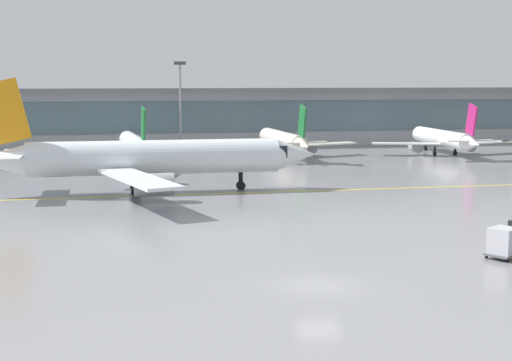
{
  "coord_description": "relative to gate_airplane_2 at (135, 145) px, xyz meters",
  "views": [
    {
      "loc": [
        -10.61,
        -38.29,
        11.2
      ],
      "look_at": [
        0.4,
        20.55,
        3.0
      ],
      "focal_mm": 52.68,
      "sensor_mm": 36.0,
      "label": 1
    }
  ],
  "objects": [
    {
      "name": "gate_airplane_2",
      "position": [
        0.0,
        0.0,
        0.0
      ],
      "size": [
        21.89,
        23.64,
        7.83
      ],
      "rotation": [
        0.0,
        0.0,
        1.66
      ],
      "color": "white",
      "rests_on": "ground_plane"
    },
    {
      "name": "gate_airplane_3",
      "position": [
        20.99,
        3.32,
        0.0
      ],
      "size": [
        21.94,
        23.63,
        7.83
      ],
      "rotation": [
        0.0,
        0.0,
        1.63
      ],
      "color": "silver",
      "rests_on": "ground_plane"
    },
    {
      "name": "terminal_concourse",
      "position": [
        8.17,
        23.4,
        2.57
      ],
      "size": [
        168.06,
        11.0,
        9.6
      ],
      "color": "#B2B7BC",
      "rests_on": "ground_plane"
    },
    {
      "name": "gate_airplane_4",
      "position": [
        44.83,
        2.1,
        0.0
      ],
      "size": [
        21.98,
        23.58,
        7.83
      ],
      "rotation": [
        0.0,
        0.0,
        1.56
      ],
      "color": "white",
      "rests_on": "ground_plane"
    },
    {
      "name": "cargo_dolly_lead",
      "position": [
        21.21,
        -58.96,
        -1.29
      ],
      "size": [
        2.63,
        2.49,
        1.94
      ],
      "rotation": [
        0.0,
        0.0,
        0.58
      ],
      "color": "#595B60",
      "rests_on": "ground_plane"
    },
    {
      "name": "apron_light_mast_1",
      "position": [
        7.5,
        15.66,
        5.18
      ],
      "size": [
        1.8,
        0.36,
        13.69
      ],
      "color": "gray",
      "rests_on": "ground_plane"
    },
    {
      "name": "ground_plane",
      "position": [
        8.17,
        -62.92,
        -2.35
      ],
      "size": [
        400.0,
        400.0,
        0.0
      ],
      "primitive_type": "plane",
      "color": "gray"
    },
    {
      "name": "taxiing_regional_jet",
      "position": [
        0.84,
        -27.56,
        1.03
      ],
      "size": [
        33.88,
        31.59,
        11.25
      ],
      "rotation": [
        0.0,
        0.0,
        0.01
      ],
      "color": "white",
      "rests_on": "ground_plane"
    },
    {
      "name": "taxiway_centreline_stripe",
      "position": [
        1.27,
        -29.55,
        -2.34
      ],
      "size": [
        110.0,
        1.6,
        0.01
      ],
      "primitive_type": "cube",
      "rotation": [
        0.0,
        0.0,
        0.01
      ],
      "color": "yellow",
      "rests_on": "ground_plane"
    }
  ]
}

